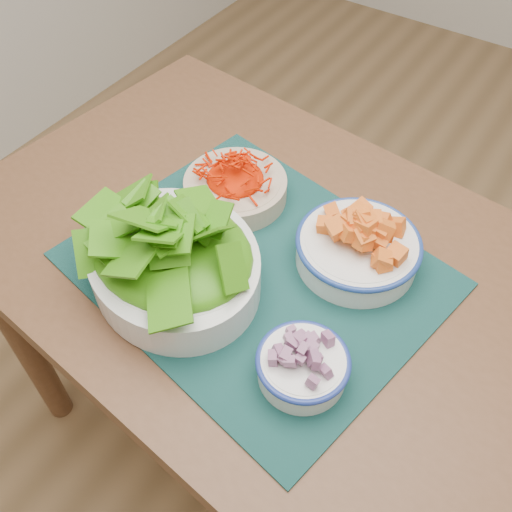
{
  "coord_description": "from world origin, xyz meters",
  "views": [
    {
      "loc": [
        0.06,
        -0.86,
        1.46
      ],
      "look_at": [
        -0.26,
        -0.38,
        0.78
      ],
      "focal_mm": 40.0,
      "sensor_mm": 36.0,
      "label": 1
    }
  ],
  "objects_px": {
    "placemat": "(256,269)",
    "lettuce_bowl": "(172,251)",
    "onion_bowl": "(303,363)",
    "carrot_bowl": "(235,184)",
    "squash_bowl": "(359,242)",
    "table": "(264,292)"
  },
  "relations": [
    {
      "from": "placemat",
      "to": "squash_bowl",
      "type": "xyz_separation_m",
      "value": [
        0.12,
        0.1,
        0.05
      ]
    },
    {
      "from": "carrot_bowl",
      "to": "lettuce_bowl",
      "type": "relative_size",
      "value": 0.61
    },
    {
      "from": "placemat",
      "to": "carrot_bowl",
      "type": "xyz_separation_m",
      "value": [
        -0.12,
        0.12,
        0.03
      ]
    },
    {
      "from": "placemat",
      "to": "squash_bowl",
      "type": "relative_size",
      "value": 2.25
    },
    {
      "from": "placemat",
      "to": "carrot_bowl",
      "type": "relative_size",
      "value": 2.38
    },
    {
      "from": "squash_bowl",
      "to": "lettuce_bowl",
      "type": "relative_size",
      "value": 0.65
    },
    {
      "from": "table",
      "to": "squash_bowl",
      "type": "bearing_deg",
      "value": 29.86
    },
    {
      "from": "carrot_bowl",
      "to": "onion_bowl",
      "type": "relative_size",
      "value": 1.44
    },
    {
      "from": "table",
      "to": "lettuce_bowl",
      "type": "relative_size",
      "value": 3.04
    },
    {
      "from": "onion_bowl",
      "to": "carrot_bowl",
      "type": "bearing_deg",
      "value": 139.34
    },
    {
      "from": "lettuce_bowl",
      "to": "carrot_bowl",
      "type": "bearing_deg",
      "value": 122.16
    },
    {
      "from": "lettuce_bowl",
      "to": "onion_bowl",
      "type": "bearing_deg",
      "value": 15.66
    },
    {
      "from": "lettuce_bowl",
      "to": "onion_bowl",
      "type": "relative_size",
      "value": 2.35
    },
    {
      "from": "lettuce_bowl",
      "to": "squash_bowl",
      "type": "bearing_deg",
      "value": 65.22
    },
    {
      "from": "squash_bowl",
      "to": "onion_bowl",
      "type": "relative_size",
      "value": 1.52
    },
    {
      "from": "placemat",
      "to": "onion_bowl",
      "type": "relative_size",
      "value": 3.42
    },
    {
      "from": "placemat",
      "to": "lettuce_bowl",
      "type": "height_order",
      "value": "lettuce_bowl"
    },
    {
      "from": "squash_bowl",
      "to": "table",
      "type": "bearing_deg",
      "value": -156.64
    },
    {
      "from": "lettuce_bowl",
      "to": "placemat",
      "type": "bearing_deg",
      "value": 67.55
    },
    {
      "from": "squash_bowl",
      "to": "onion_bowl",
      "type": "bearing_deg",
      "value": -81.48
    },
    {
      "from": "placemat",
      "to": "squash_bowl",
      "type": "bearing_deg",
      "value": 50.11
    },
    {
      "from": "carrot_bowl",
      "to": "onion_bowl",
      "type": "bearing_deg",
      "value": -40.66
    }
  ]
}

